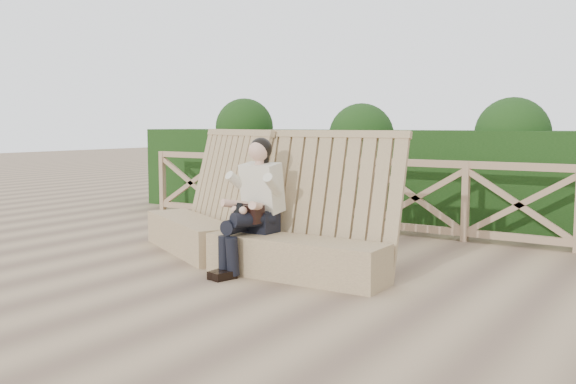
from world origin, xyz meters
The scene contains 5 objects.
ground centered at (0.00, 0.00, 0.00)m, with size 60.00×60.00×0.00m, color brown.
bench centered at (-0.94, 0.74, 0.39)m, with size 3.81×1.59×1.55m.
woman centered at (-0.59, 0.46, 0.76)m, with size 0.43×0.92×1.45m.
guardrail centered at (0.00, 3.50, 0.55)m, with size 10.10×0.09×1.10m.
hedge centered at (0.00, 4.70, 0.75)m, with size 12.00×1.20×1.50m, color black.
Camera 1 is at (3.54, -5.03, 1.59)m, focal length 40.00 mm.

